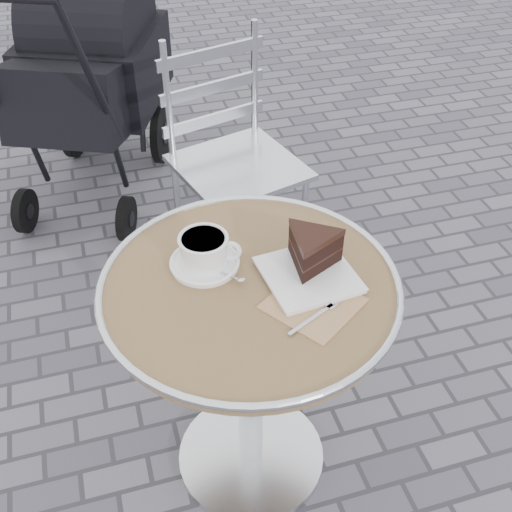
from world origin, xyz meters
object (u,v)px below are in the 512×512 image
object	(u,v)px
cake_plate_set	(311,256)
cafe_table	(250,332)
bistro_chair	(225,133)
baby_stroller	(89,87)
cappuccino_set	(205,253)

from	to	relation	value
cake_plate_set	cafe_table	bearing A→B (deg)	174.55
bistro_chair	baby_stroller	size ratio (longest dim) A/B	0.79
cake_plate_set	baby_stroller	xyz separation A→B (m)	(-0.41, 1.66, -0.28)
baby_stroller	bistro_chair	bearing A→B (deg)	-33.64
cafe_table	baby_stroller	size ratio (longest dim) A/B	0.63
bistro_chair	baby_stroller	distance (m)	0.82
bistro_chair	cake_plate_set	bearing A→B (deg)	-107.06
cafe_table	baby_stroller	xyz separation A→B (m)	(-0.25, 1.66, -0.06)
cappuccino_set	cake_plate_set	size ratio (longest dim) A/B	0.56
cappuccino_set	cafe_table	bearing A→B (deg)	-29.97
cappuccino_set	bistro_chair	size ratio (longest dim) A/B	0.19
cake_plate_set	baby_stroller	bearing A→B (deg)	98.26
bistro_chair	baby_stroller	world-z (taller)	baby_stroller
cake_plate_set	bistro_chair	world-z (taller)	bistro_chair
cappuccino_set	cake_plate_set	world-z (taller)	cake_plate_set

